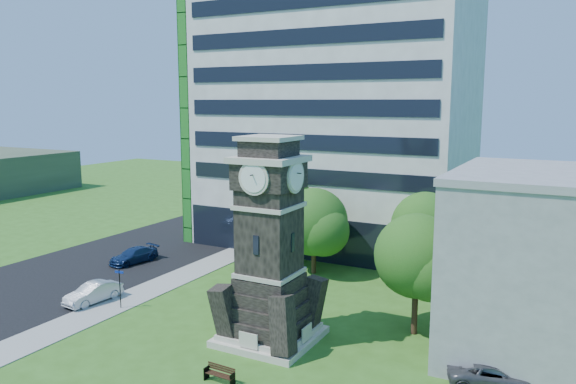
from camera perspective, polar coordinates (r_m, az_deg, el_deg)
The scene contains 14 objects.
ground at distance 34.84m, azimuth -7.96°, elevation -14.87°, with size 160.00×160.00×0.00m, color #33611B.
sidewalk at distance 44.09m, azimuth -14.26°, elevation -9.78°, with size 3.00×70.00×0.06m, color gray.
street at distance 49.99m, azimuth -21.57°, elevation -7.90°, with size 14.00×80.00×0.02m, color black.
clock_tower at distance 33.08m, azimuth -1.88°, elevation -6.37°, with size 5.40×5.40×12.22m.
office_tall at distance 56.00m, azimuth 4.82°, elevation 9.25°, with size 26.20×15.11×28.60m.
car_street_mid at distance 42.79m, azimuth -19.18°, elevation -9.66°, with size 1.48×4.23×1.39m, color #ACAFB4.
car_street_north at distance 51.79m, azimuth -15.40°, elevation -6.24°, with size 1.85×4.55×1.32m, color #11254E.
car_east_lot at distance 31.28m, azimuth 20.15°, elevation -17.03°, with size 2.08×4.51×1.25m, color #47484C.
park_bench at distance 30.21m, azimuth -6.92°, elevation -17.83°, with size 1.70×0.45×0.88m.
street_sign at distance 40.68m, azimuth -16.72°, elevation -8.97°, with size 0.67×0.07×2.78m.
tree_nw at distance 49.83m, azimuth -0.85°, elevation -1.79°, with size 7.04×6.40×8.04m.
tree_nc at distance 46.18m, azimuth 2.75°, elevation -3.27°, with size 6.16×5.60×7.17m.
tree_ne at distance 45.11m, azimuth 13.86°, elevation -3.60°, with size 5.88×5.34×7.23m.
tree_east at distance 34.92m, azimuth 13.05°, elevation -6.66°, with size 5.65×5.14×7.52m.
Camera 1 is at (18.91, -25.61, 14.17)m, focal length 35.00 mm.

